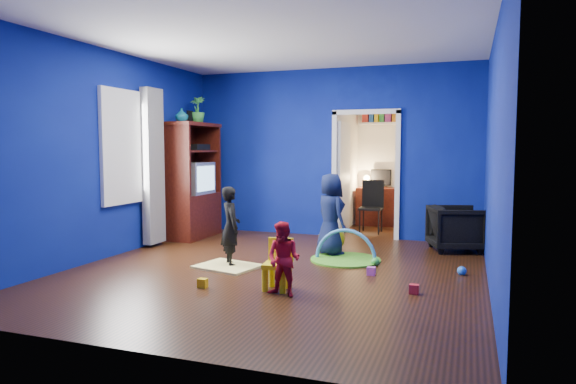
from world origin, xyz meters
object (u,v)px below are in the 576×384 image
(armchair, at_px, (456,228))
(child_black, at_px, (231,226))
(child_navy, at_px, (331,215))
(tv_armoire, at_px, (192,180))
(crt_tv, at_px, (194,178))
(play_mat, at_px, (346,260))
(folding_chair, at_px, (371,207))
(toddler_red, at_px, (284,259))
(study_desk, at_px, (380,206))
(vase, at_px, (182,115))
(kid_chair, at_px, (277,267))
(hopper_ball, at_px, (332,238))

(armchair, bearing_deg, child_black, 108.50)
(child_navy, xyz_separation_m, tv_armoire, (-2.63, 0.67, 0.39))
(tv_armoire, distance_m, crt_tv, 0.06)
(child_black, bearing_deg, play_mat, -98.72)
(armchair, bearing_deg, folding_chair, 32.98)
(toddler_red, distance_m, folding_chair, 4.30)
(armchair, relative_size, tv_armoire, 0.38)
(tv_armoire, height_order, crt_tv, tv_armoire)
(armchair, xyz_separation_m, toddler_red, (-1.62, -3.08, 0.05))
(play_mat, distance_m, study_desk, 3.42)
(vase, relative_size, kid_chair, 0.45)
(vase, bearing_deg, play_mat, -12.66)
(play_mat, relative_size, folding_chair, 1.04)
(toddler_red, distance_m, vase, 4.05)
(play_mat, relative_size, study_desk, 1.08)
(armchair, relative_size, hopper_ball, 1.90)
(child_navy, distance_m, hopper_ball, 0.47)
(study_desk, distance_m, folding_chair, 0.96)
(crt_tv, bearing_deg, child_navy, -14.42)
(child_navy, xyz_separation_m, kid_chair, (-0.08, -1.95, -0.34))
(child_black, height_order, kid_chair, child_black)
(child_black, bearing_deg, hopper_ball, -76.36)
(study_desk, bearing_deg, vase, -135.80)
(child_black, distance_m, crt_tv, 2.39)
(hopper_ball, bearing_deg, kid_chair, -90.90)
(child_black, distance_m, child_navy, 1.52)
(child_navy, relative_size, tv_armoire, 0.60)
(kid_chair, bearing_deg, crt_tv, 126.85)
(vase, relative_size, hopper_ball, 0.58)
(hopper_ball, xyz_separation_m, play_mat, (0.34, -0.54, -0.18))
(hopper_ball, bearing_deg, tv_armoire, 170.84)
(child_navy, height_order, vase, vase)
(child_navy, distance_m, tv_armoire, 2.74)
(child_navy, xyz_separation_m, crt_tv, (-2.59, 0.67, 0.43))
(play_mat, bearing_deg, vase, 167.34)
(crt_tv, bearing_deg, play_mat, -18.36)
(armchair, relative_size, kid_chair, 1.49)
(child_black, relative_size, folding_chair, 1.13)
(kid_chair, relative_size, study_desk, 0.57)
(child_black, height_order, hopper_ball, child_black)
(child_navy, xyz_separation_m, folding_chair, (0.19, 2.15, -0.13))
(child_black, relative_size, play_mat, 1.09)
(hopper_ball, bearing_deg, crt_tv, 170.70)
(study_desk, bearing_deg, toddler_red, -91.34)
(folding_chair, bearing_deg, child_black, -110.95)
(child_navy, distance_m, vase, 3.04)
(child_black, xyz_separation_m, vase, (-1.58, 1.46, 1.55))
(toddler_red, distance_m, study_desk, 5.26)
(child_navy, relative_size, hopper_ball, 3.00)
(study_desk, bearing_deg, hopper_ball, -94.76)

